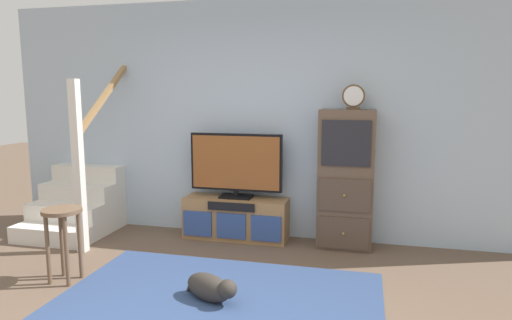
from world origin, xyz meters
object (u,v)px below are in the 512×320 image
object	(u,v)px
media_console	(236,218)
dog	(211,288)
television	(236,164)
side_cabinet	(346,180)
desk_clock	(353,97)
bar_stool_near	(63,227)

from	to	relation	value
media_console	dog	bearing A→B (deg)	-80.95
television	side_cabinet	bearing A→B (deg)	-0.64
television	dog	distance (m)	1.77
desk_clock	bar_stool_near	distance (m)	3.05
television	desk_clock	distance (m)	1.48
television	bar_stool_near	distance (m)	1.93
television	bar_stool_near	xyz separation A→B (m)	(-1.14, -1.52, -0.37)
bar_stool_near	desk_clock	bearing A→B (deg)	31.57
bar_stool_near	dog	size ratio (longest dim) A/B	1.31
media_console	desk_clock	world-z (taller)	desk_clock
media_console	desk_clock	xyz separation A→B (m)	(1.28, -0.00, 1.38)
television	desk_clock	xyz separation A→B (m)	(1.28, -0.03, 0.75)
side_cabinet	dog	world-z (taller)	side_cabinet
side_cabinet	media_console	bearing A→B (deg)	-179.52
desk_clock	bar_stool_near	bearing A→B (deg)	-148.43
desk_clock	side_cabinet	bearing A→B (deg)	164.63
media_console	desk_clock	bearing A→B (deg)	-0.22
media_console	television	size ratio (longest dim) A/B	1.12
side_cabinet	dog	xyz separation A→B (m)	(-0.97, -1.57, -0.63)
dog	desk_clock	bearing A→B (deg)	56.54
side_cabinet	bar_stool_near	xyz separation A→B (m)	(-2.36, -1.50, -0.24)
side_cabinet	bar_stool_near	size ratio (longest dim) A/B	2.25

